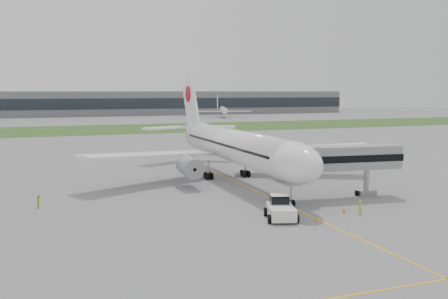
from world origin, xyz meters
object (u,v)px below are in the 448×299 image
object	(u,v)px
pushback_tug	(281,208)
jet_bridge	(342,159)
ground_crew_near	(360,207)
airliner	(232,145)

from	to	relation	value
pushback_tug	jet_bridge	world-z (taller)	jet_bridge
ground_crew_near	airliner	bearing A→B (deg)	-104.96
pushback_tug	ground_crew_near	distance (m)	9.58
airliner	jet_bridge	bearing A→B (deg)	-63.23
pushback_tug	jet_bridge	distance (m)	14.83
airliner	jet_bridge	distance (m)	19.50
pushback_tug	jet_bridge	xyz separation A→B (m)	(12.45, 6.97, 4.08)
ground_crew_near	jet_bridge	bearing A→B (deg)	-137.39
airliner	ground_crew_near	world-z (taller)	airliner
jet_bridge	pushback_tug	bearing A→B (deg)	-144.65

